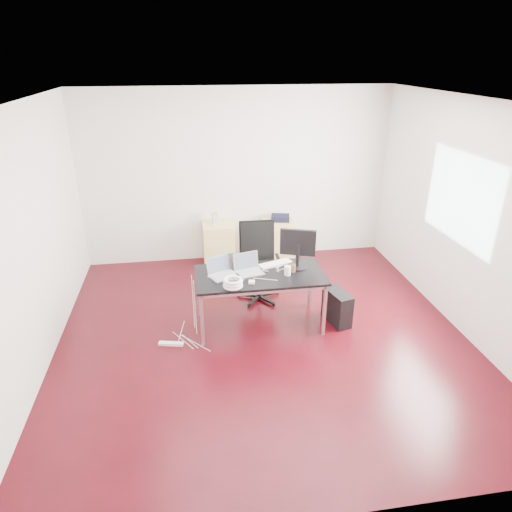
{
  "coord_description": "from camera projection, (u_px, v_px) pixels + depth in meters",
  "views": [
    {
      "loc": [
        -0.83,
        -4.74,
        3.24
      ],
      "look_at": [
        0.0,
        0.55,
        0.85
      ],
      "focal_mm": 32.0,
      "sensor_mm": 36.0,
      "label": 1
    }
  ],
  "objects": [
    {
      "name": "cable_coil",
      "position": [
        233.0,
        283.0,
        5.33
      ],
      "size": [
        0.24,
        0.24,
        0.11
      ],
      "rotation": [
        0.0,
        0.0,
        0.13
      ],
      "color": "white",
      "rests_on": "desk"
    },
    {
      "name": "power_adapter",
      "position": [
        252.0,
        282.0,
        5.43
      ],
      "size": [
        0.08,
        0.08,
        0.03
      ],
      "primitive_type": "cube",
      "rotation": [
        0.0,
        0.0,
        -0.23
      ],
      "color": "white",
      "rests_on": "desk"
    },
    {
      "name": "navy_garment",
      "position": [
        280.0,
        218.0,
        7.54
      ],
      "size": [
        0.35,
        0.3,
        0.09
      ],
      "primitive_type": "cube",
      "rotation": [
        0.0,
        0.0,
        -0.22
      ],
      "color": "black",
      "rests_on": "filing_cabinet_right"
    },
    {
      "name": "room_shell",
      "position": [
        267.0,
        231.0,
        5.16
      ],
      "size": [
        5.0,
        5.0,
        5.0
      ],
      "color": "black",
      "rests_on": "ground"
    },
    {
      "name": "laptop_right",
      "position": [
        248.0,
        268.0,
        5.68
      ],
      "size": [
        0.38,
        0.33,
        0.23
      ],
      "rotation": [
        0.0,
        0.0,
        0.26
      ],
      "color": "silver",
      "rests_on": "desk"
    },
    {
      "name": "office_chair",
      "position": [
        258.0,
        258.0,
        6.41
      ],
      "size": [
        0.49,
        0.51,
        1.08
      ],
      "rotation": [
        0.0,
        0.0,
        -0.03
      ],
      "color": "black",
      "rests_on": "ground"
    },
    {
      "name": "laptop_left",
      "position": [
        222.0,
        271.0,
        5.6
      ],
      "size": [
        0.41,
        0.37,
        0.23
      ],
      "rotation": [
        0.0,
        0.0,
        0.47
      ],
      "color": "silver",
      "rests_on": "desk"
    },
    {
      "name": "pc_tower",
      "position": [
        337.0,
        307.0,
        5.93
      ],
      "size": [
        0.31,
        0.49,
        0.44
      ],
      "primitive_type": "cube",
      "rotation": [
        0.0,
        0.0,
        0.25
      ],
      "color": "black",
      "rests_on": "ground"
    },
    {
      "name": "keyboard",
      "position": [
        275.0,
        264.0,
        5.91
      ],
      "size": [
        0.46,
        0.28,
        0.02
      ],
      "primitive_type": "cube",
      "rotation": [
        0.0,
        0.0,
        0.34
      ],
      "color": "white",
      "rests_on": "desk"
    },
    {
      "name": "cup_brown",
      "position": [
        293.0,
        268.0,
        5.71
      ],
      "size": [
        0.08,
        0.08,
        0.1
      ],
      "primitive_type": "cylinder",
      "rotation": [
        0.0,
        0.0,
        0.1
      ],
      "color": "#59321E",
      "rests_on": "desk"
    },
    {
      "name": "power_strip",
      "position": [
        171.0,
        344.0,
        5.53
      ],
      "size": [
        0.31,
        0.12,
        0.04
      ],
      "primitive_type": "cube",
      "rotation": [
        0.0,
        0.0,
        -0.22
      ],
      "color": "white",
      "rests_on": "ground"
    },
    {
      "name": "cup_white",
      "position": [
        287.0,
        271.0,
        5.61
      ],
      "size": [
        0.08,
        0.08,
        0.12
      ],
      "primitive_type": "cylinder",
      "rotation": [
        0.0,
        0.0,
        -0.02
      ],
      "color": "white",
      "rests_on": "desk"
    },
    {
      "name": "filing_cabinet_left",
      "position": [
        219.0,
        244.0,
        7.54
      ],
      "size": [
        0.5,
        0.5,
        0.7
      ],
      "primitive_type": "cube",
      "color": "tan",
      "rests_on": "ground"
    },
    {
      "name": "desk",
      "position": [
        260.0,
        278.0,
        5.68
      ],
      "size": [
        1.6,
        0.8,
        0.73
      ],
      "color": "black",
      "rests_on": "ground"
    },
    {
      "name": "speaker",
      "position": [
        215.0,
        218.0,
        7.38
      ],
      "size": [
        0.1,
        0.09,
        0.18
      ],
      "primitive_type": "cube",
      "rotation": [
        0.0,
        0.0,
        0.17
      ],
      "color": "#9E9E9E",
      "rests_on": "filing_cabinet_left"
    },
    {
      "name": "monitor",
      "position": [
        298.0,
        247.0,
        5.73
      ],
      "size": [
        0.44,
        0.26,
        0.51
      ],
      "rotation": [
        0.0,
        0.0,
        -0.33
      ],
      "color": "black",
      "rests_on": "desk"
    },
    {
      "name": "filing_cabinet_right",
      "position": [
        278.0,
        241.0,
        7.68
      ],
      "size": [
        0.5,
        0.5,
        0.7
      ],
      "primitive_type": "cube",
      "color": "tan",
      "rests_on": "ground"
    },
    {
      "name": "wastebasket",
      "position": [
        228.0,
        261.0,
        7.42
      ],
      "size": [
        0.3,
        0.3,
        0.28
      ],
      "primitive_type": "cylinder",
      "rotation": [
        0.0,
        0.0,
        -0.28
      ],
      "color": "black",
      "rests_on": "ground"
    }
  ]
}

